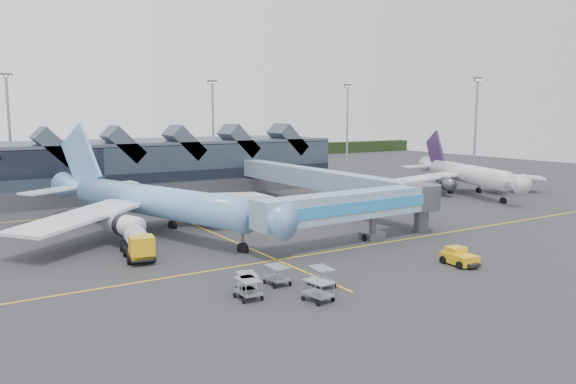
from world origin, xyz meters
TOP-DOWN VIEW (x-y plane):
  - ground at (0.00, 0.00)m, footprint 260.00×260.00m
  - taxi_stripes at (0.00, 10.00)m, footprint 120.00×60.00m
  - tree_line_far at (0.00, 110.00)m, footprint 260.00×4.00m
  - terminal at (-5.07, 47.35)m, footprint 90.00×22.25m
  - light_masts at (21.00, 62.80)m, footprint 132.40×42.56m
  - main_airliner at (-6.33, 11.27)m, footprint 34.87×41.09m
  - regional_jet at (53.63, 14.36)m, footprint 28.61×32.00m
  - jet_bridge at (12.87, -6.21)m, footprint 25.90×4.72m
  - fuel_truck at (-11.30, 1.08)m, footprint 3.73×9.27m
  - pushback_tug at (13.97, -18.87)m, footprint 2.67×3.93m
  - baggage_carts at (-4.90, -17.01)m, footprint 8.52×7.76m

SIDE VIEW (x-z plane):
  - ground at x=0.00m, z-range 0.00..0.00m
  - taxi_stripes at x=0.00m, z-range 0.00..0.01m
  - pushback_tug at x=13.97m, z-range -0.08..1.58m
  - baggage_carts at x=-4.90m, z-range 0.10..1.72m
  - fuel_truck at x=-11.30m, z-range 0.19..3.27m
  - tree_line_far at x=0.00m, z-range 0.00..4.00m
  - regional_jet at x=53.63m, z-range -2.07..9.25m
  - main_airliner at x=-6.33m, z-range -2.79..10.75m
  - jet_bridge at x=12.87m, z-range 1.18..7.17m
  - terminal at x=-5.07m, z-range -1.38..11.14m
  - light_masts at x=21.00m, z-range 1.26..23.71m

